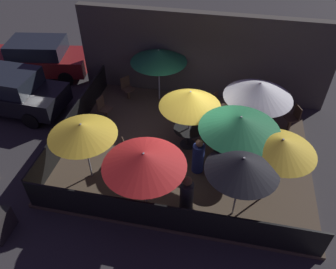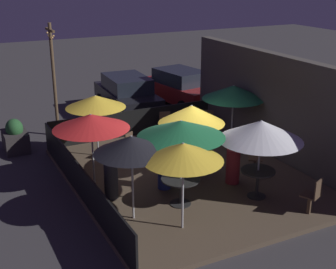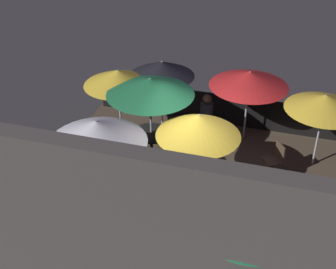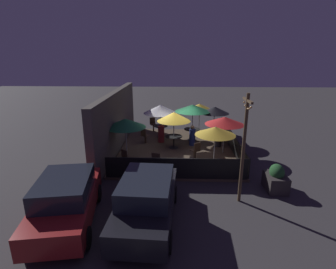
% 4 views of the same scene
% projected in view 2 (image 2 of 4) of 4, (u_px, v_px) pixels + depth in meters
% --- Properties ---
extents(ground_plane, '(60.00, 60.00, 0.00)m').
position_uv_depth(ground_plane, '(185.00, 179.00, 13.77)').
color(ground_plane, '#383538').
extents(patio_deck, '(7.86, 6.38, 0.12)m').
position_uv_depth(patio_deck, '(185.00, 177.00, 13.75)').
color(patio_deck, brown).
rests_on(patio_deck, ground_plane).
extents(building_wall, '(9.46, 0.36, 3.36)m').
position_uv_depth(building_wall, '(282.00, 109.00, 14.64)').
color(building_wall, '#4C4742').
rests_on(building_wall, ground_plane).
extents(fence_front, '(7.66, 0.05, 0.95)m').
position_uv_depth(fence_front, '(80.00, 181.00, 12.24)').
color(fence_front, black).
rests_on(fence_front, patio_deck).
extents(fence_side_left, '(0.05, 6.18, 0.95)m').
position_uv_depth(fence_side_left, '(134.00, 123.00, 16.84)').
color(fence_side_left, black).
rests_on(fence_side_left, patio_deck).
extents(patio_umbrella_0, '(2.19, 2.19, 2.26)m').
position_uv_depth(patio_umbrella_0, '(181.00, 129.00, 11.36)').
color(patio_umbrella_0, '#B2B2B7').
rests_on(patio_umbrella_0, patio_deck).
extents(patio_umbrella_1, '(1.90, 1.90, 2.11)m').
position_uv_depth(patio_umbrella_1, '(192.00, 114.00, 13.15)').
color(patio_umbrella_1, '#B2B2B7').
rests_on(patio_umbrella_1, patio_deck).
extents(patio_umbrella_2, '(2.17, 2.17, 2.12)m').
position_uv_depth(patio_umbrella_2, '(261.00, 130.00, 11.82)').
color(patio_umbrella_2, '#B2B2B7').
rests_on(patio_umbrella_2, patio_deck).
extents(patio_umbrella_3, '(1.79, 1.79, 2.12)m').
position_uv_depth(patio_umbrella_3, '(132.00, 145.00, 10.73)').
color(patio_umbrella_3, '#B2B2B7').
rests_on(patio_umbrella_3, patio_deck).
extents(patio_umbrella_4, '(1.82, 1.82, 2.12)m').
position_uv_depth(patio_umbrella_4, '(183.00, 152.00, 10.31)').
color(patio_umbrella_4, '#B2B2B7').
rests_on(patio_umbrella_4, patio_deck).
extents(patio_umbrella_5, '(2.10, 2.10, 2.03)m').
position_uv_depth(patio_umbrella_5, '(91.00, 121.00, 12.62)').
color(patio_umbrella_5, '#B2B2B7').
rests_on(patio_umbrella_5, patio_deck).
extents(patio_umbrella_6, '(1.89, 1.89, 2.01)m').
position_uv_depth(patio_umbrella_6, '(96.00, 101.00, 14.56)').
color(patio_umbrella_6, '#B2B2B7').
rests_on(patio_umbrella_6, patio_deck).
extents(patio_umbrella_7, '(2.08, 2.08, 2.09)m').
position_uv_depth(patio_umbrella_7, '(233.00, 92.00, 15.46)').
color(patio_umbrella_7, '#B2B2B7').
rests_on(patio_umbrella_7, patio_deck).
extents(dining_table_0, '(1.00, 1.00, 0.72)m').
position_uv_depth(dining_table_0, '(181.00, 183.00, 11.85)').
color(dining_table_0, black).
rests_on(dining_table_0, patio_deck).
extents(dining_table_1, '(0.97, 0.97, 0.71)m').
position_uv_depth(dining_table_1, '(191.00, 156.00, 13.58)').
color(dining_table_1, black).
rests_on(dining_table_1, patio_deck).
extents(dining_table_2, '(0.90, 0.90, 0.76)m').
position_uv_depth(dining_table_2, '(258.00, 176.00, 12.24)').
color(dining_table_2, black).
rests_on(dining_table_2, patio_deck).
extents(patio_chair_0, '(0.53, 0.53, 0.95)m').
position_uv_depth(patio_chair_0, '(313.00, 195.00, 11.36)').
color(patio_chair_0, '#4C3828').
rests_on(patio_chair_0, patio_deck).
extents(patio_chair_1, '(0.56, 0.56, 0.93)m').
position_uv_depth(patio_chair_1, '(255.00, 156.00, 13.74)').
color(patio_chair_1, '#4C3828').
rests_on(patio_chair_1, patio_deck).
extents(patio_chair_2, '(0.48, 0.48, 0.93)m').
position_uv_depth(patio_chair_2, '(166.00, 124.00, 16.59)').
color(patio_chair_2, '#4C3828').
rests_on(patio_chair_2, patio_deck).
extents(patio_chair_3, '(0.56, 0.56, 0.92)m').
position_uv_depth(patio_chair_3, '(132.00, 146.00, 14.54)').
color(patio_chair_3, '#4C3828').
rests_on(patio_chair_3, patio_deck).
extents(patio_chair_4, '(0.56, 0.56, 0.90)m').
position_uv_depth(patio_chair_4, '(207.00, 122.00, 16.87)').
color(patio_chair_4, '#4C3828').
rests_on(patio_chair_4, patio_deck).
extents(patron_0, '(0.50, 0.50, 1.22)m').
position_uv_depth(patron_0, '(164.00, 170.00, 12.74)').
color(patron_0, navy).
rests_on(patron_0, patio_deck).
extents(patron_1, '(0.50, 0.50, 1.26)m').
position_uv_depth(patron_1, '(233.00, 164.00, 13.06)').
color(patron_1, maroon).
rests_on(patron_1, patio_deck).
extents(patron_2, '(0.48, 0.48, 1.26)m').
position_uv_depth(patron_2, '(111.00, 178.00, 12.20)').
color(patron_2, '#333338').
rests_on(patron_2, patio_deck).
extents(planter_box, '(1.10, 0.77, 1.12)m').
position_uv_depth(planter_box, '(15.00, 137.00, 15.71)').
color(planter_box, '#332D2D').
rests_on(planter_box, ground_plane).
extents(light_post, '(1.10, 0.12, 4.10)m').
position_uv_depth(light_post, '(54.00, 75.00, 16.57)').
color(light_post, brown).
rests_on(light_post, ground_plane).
extents(parked_car_0, '(4.28, 1.95, 1.62)m').
position_uv_depth(parked_car_0, '(127.00, 94.00, 19.65)').
color(parked_car_0, black).
rests_on(parked_car_0, ground_plane).
extents(parked_car_1, '(4.31, 2.34, 1.62)m').
position_uv_depth(parked_car_1, '(180.00, 87.00, 20.85)').
color(parked_car_1, maroon).
rests_on(parked_car_1, ground_plane).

